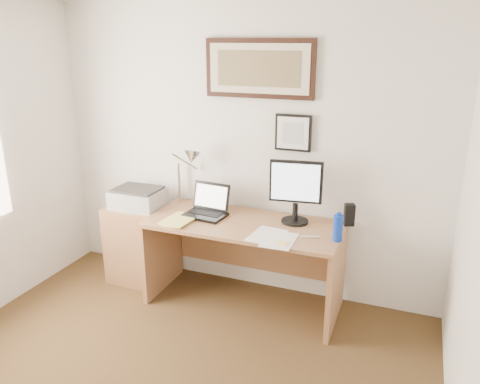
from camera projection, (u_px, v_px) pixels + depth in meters
The scene contains 17 objects.
wall_back at pixel (243, 152), 4.04m from camera, with size 3.50×0.02×2.50m, color silver.
side_cabinet at pixel (138, 243), 4.35m from camera, with size 0.50×0.40×0.73m, color #8C5D3A.
water_bottle at pixel (338, 228), 3.44m from camera, with size 0.07×0.07×0.20m, color #0C31A8.
bottle_cap at pixel (339, 214), 3.41m from camera, with size 0.04×0.04×0.02m, color #0C31A8.
speaker at pixel (349, 215), 3.74m from camera, with size 0.08×0.07×0.18m, color black.
paper_sheet_a at pixel (267, 235), 3.56m from camera, with size 0.23×0.33×0.00m, color white.
paper_sheet_b at pixel (279, 240), 3.48m from camera, with size 0.23×0.33×0.00m, color white.
sticky_pad at pixel (283, 243), 3.41m from camera, with size 0.08×0.08×0.01m, color #F6DB74.
marker_pen at pixel (310, 237), 3.52m from camera, with size 0.02×0.02×0.14m, color silver.
book at pixel (168, 218), 3.88m from camera, with size 0.22×0.30×0.02m, color #E6DB6C.
desk at pixel (247, 245), 3.97m from camera, with size 1.60×0.70×0.75m.
laptop at pixel (207, 208), 3.97m from camera, with size 0.36×0.32×0.26m.
lcd_monitor at pixel (296, 189), 3.72m from camera, with size 0.42×0.22×0.52m.
printer at pixel (138, 198), 4.20m from camera, with size 0.44×0.34×0.18m.
desk_lamp at pixel (191, 159), 4.03m from camera, with size 0.29×0.27×0.53m.
picture_large at pixel (259, 69), 3.74m from camera, with size 0.92×0.04×0.47m.
picture_small at pixel (293, 133), 3.80m from camera, with size 0.30×0.03×0.30m.
Camera 1 is at (1.41, -1.69, 2.18)m, focal length 35.00 mm.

